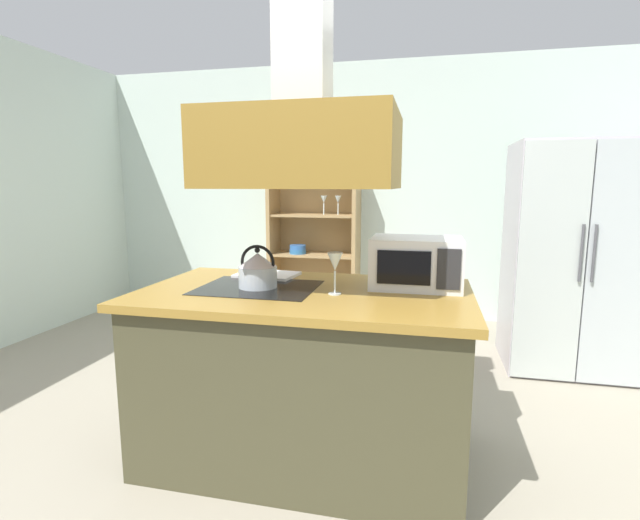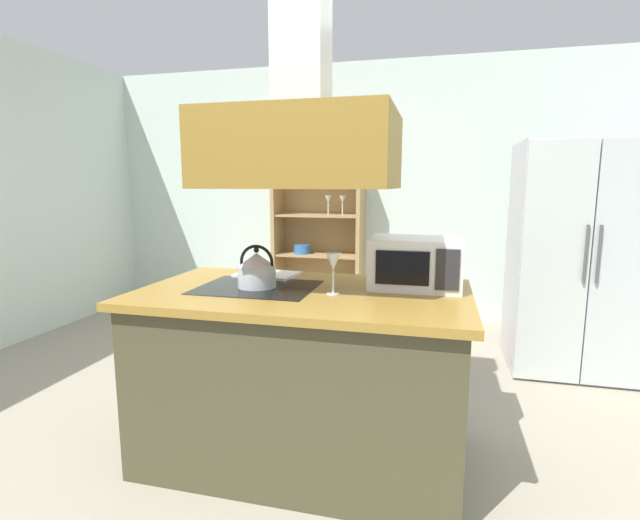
{
  "view_description": "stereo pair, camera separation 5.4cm",
  "coord_description": "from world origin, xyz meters",
  "px_view_note": "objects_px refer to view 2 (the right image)",
  "views": [
    {
      "loc": [
        0.69,
        -2.12,
        1.43
      ],
      "look_at": [
        0.1,
        0.47,
        1.0
      ],
      "focal_mm": 26.2,
      "sensor_mm": 36.0,
      "label": 1
    },
    {
      "loc": [
        0.75,
        -2.1,
        1.43
      ],
      "look_at": [
        0.1,
        0.47,
        1.0
      ],
      "focal_mm": 26.2,
      "sensor_mm": 36.0,
      "label": 2
    }
  ],
  "objects_px": {
    "cutting_board": "(267,275)",
    "microwave": "(416,263)",
    "dish_cabinet": "(319,248)",
    "refrigerator": "(575,258)",
    "wine_glass_on_counter": "(333,264)",
    "kettle": "(257,270)"
  },
  "relations": [
    {
      "from": "cutting_board",
      "to": "wine_glass_on_counter",
      "type": "height_order",
      "value": "wine_glass_on_counter"
    },
    {
      "from": "refrigerator",
      "to": "wine_glass_on_counter",
      "type": "distance_m",
      "value": 2.29
    },
    {
      "from": "cutting_board",
      "to": "dish_cabinet",
      "type": "bearing_deg",
      "value": 96.9
    },
    {
      "from": "kettle",
      "to": "wine_glass_on_counter",
      "type": "xyz_separation_m",
      "value": [
        0.42,
        -0.05,
        0.06
      ]
    },
    {
      "from": "dish_cabinet",
      "to": "cutting_board",
      "type": "height_order",
      "value": "dish_cabinet"
    },
    {
      "from": "dish_cabinet",
      "to": "cutting_board",
      "type": "xyz_separation_m",
      "value": [
        0.29,
        -2.36,
        0.16
      ]
    },
    {
      "from": "refrigerator",
      "to": "microwave",
      "type": "height_order",
      "value": "refrigerator"
    },
    {
      "from": "wine_glass_on_counter",
      "to": "microwave",
      "type": "bearing_deg",
      "value": 33.86
    },
    {
      "from": "cutting_board",
      "to": "microwave",
      "type": "xyz_separation_m",
      "value": [
        0.85,
        -0.1,
        0.12
      ]
    },
    {
      "from": "dish_cabinet",
      "to": "wine_glass_on_counter",
      "type": "xyz_separation_m",
      "value": [
        0.76,
        -2.72,
        0.3
      ]
    },
    {
      "from": "cutting_board",
      "to": "wine_glass_on_counter",
      "type": "relative_size",
      "value": 1.65
    },
    {
      "from": "refrigerator",
      "to": "cutting_board",
      "type": "relative_size",
      "value": 5.15
    },
    {
      "from": "cutting_board",
      "to": "microwave",
      "type": "height_order",
      "value": "microwave"
    },
    {
      "from": "microwave",
      "to": "cutting_board",
      "type": "bearing_deg",
      "value": 173.37
    },
    {
      "from": "kettle",
      "to": "cutting_board",
      "type": "distance_m",
      "value": 0.32
    },
    {
      "from": "refrigerator",
      "to": "microwave",
      "type": "distance_m",
      "value": 1.86
    },
    {
      "from": "dish_cabinet",
      "to": "kettle",
      "type": "relative_size",
      "value": 7.67
    },
    {
      "from": "cutting_board",
      "to": "microwave",
      "type": "distance_m",
      "value": 0.87
    },
    {
      "from": "kettle",
      "to": "dish_cabinet",
      "type": "bearing_deg",
      "value": 97.34
    },
    {
      "from": "microwave",
      "to": "refrigerator",
      "type": "bearing_deg",
      "value": 52.25
    },
    {
      "from": "cutting_board",
      "to": "microwave",
      "type": "relative_size",
      "value": 0.74
    },
    {
      "from": "refrigerator",
      "to": "wine_glass_on_counter",
      "type": "xyz_separation_m",
      "value": [
        -1.51,
        -1.72,
        0.18
      ]
    }
  ]
}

